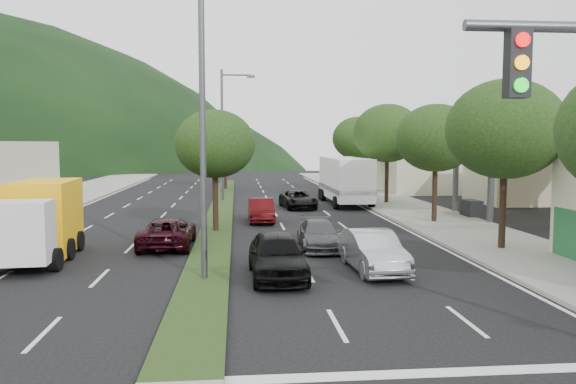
{
  "coord_description": "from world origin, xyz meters",
  "views": [
    {
      "loc": [
        1.06,
        -10.09,
        4.48
      ],
      "look_at": [
        3.29,
        14.2,
        2.35
      ],
      "focal_mm": 35.0,
      "sensor_mm": 36.0,
      "label": 1
    }
  ],
  "objects": [
    {
      "name": "bldg_right_far",
      "position": [
        19.5,
        44.0,
        2.6
      ],
      "size": [
        10.0,
        16.0,
        5.2
      ],
      "primitive_type": "cube",
      "color": "beige",
      "rests_on": "ground"
    },
    {
      "name": "tree_r_d",
      "position": [
        12.0,
        30.0,
        5.18
      ],
      "size": [
        5.0,
        5.0,
        7.17
      ],
      "color": "black",
      "rests_on": "sidewalk_right"
    },
    {
      "name": "sidewalk_right",
      "position": [
        12.5,
        25.0,
        0.07
      ],
      "size": [
        5.0,
        90.0,
        0.15
      ],
      "primitive_type": "cube",
      "color": "gray",
      "rests_on": "ground"
    },
    {
      "name": "sedan_silver",
      "position": [
        5.79,
        8.91,
        0.71
      ],
      "size": [
        1.75,
        4.39,
        1.42
      ],
      "primitive_type": "imported",
      "rotation": [
        0.0,
        0.0,
        0.06
      ],
      "color": "#B3B6BB",
      "rests_on": "ground"
    },
    {
      "name": "streetlight_near",
      "position": [
        0.21,
        8.0,
        5.58
      ],
      "size": [
        2.6,
        0.25,
        10.0
      ],
      "color": "#47494C",
      "rests_on": "ground"
    },
    {
      "name": "gas_canopy",
      "position": [
        19.0,
        22.0,
        4.65
      ],
      "size": [
        12.2,
        8.2,
        5.25
      ],
      "color": "silver",
      "rests_on": "ground"
    },
    {
      "name": "streetlight_mid",
      "position": [
        0.21,
        33.0,
        5.58
      ],
      "size": [
        2.6,
        0.25,
        10.0
      ],
      "color": "#47494C",
      "rests_on": "ground"
    },
    {
      "name": "median",
      "position": [
        0.0,
        28.0,
        0.06
      ],
      "size": [
        1.6,
        56.0,
        0.12
      ],
      "primitive_type": "cube",
      "color": "#1E3312",
      "rests_on": "ground"
    },
    {
      "name": "tree_r_c",
      "position": [
        12.0,
        20.0,
        4.75
      ],
      "size": [
        4.4,
        4.4,
        6.48
      ],
      "color": "black",
      "rests_on": "sidewalk_right"
    },
    {
      "name": "car_queue_d",
      "position": [
        5.26,
        28.04,
        0.61
      ],
      "size": [
        2.48,
        4.59,
        1.22
      ],
      "primitive_type": "imported",
      "rotation": [
        0.0,
        0.0,
        0.1
      ],
      "color": "black",
      "rests_on": "ground"
    },
    {
      "name": "car_queue_b",
      "position": [
        4.54,
        13.24,
        0.59
      ],
      "size": [
        1.79,
        4.15,
        1.19
      ],
      "primitive_type": "imported",
      "rotation": [
        0.0,
        0.0,
        -0.03
      ],
      "color": "#45454A",
      "rests_on": "ground"
    },
    {
      "name": "car_queue_c",
      "position": [
        2.43,
        21.6,
        0.66
      ],
      "size": [
        1.42,
        4.03,
        1.33
      ],
      "primitive_type": "imported",
      "rotation": [
        0.0,
        0.0,
        0.01
      ],
      "color": "#480C0E",
      "rests_on": "ground"
    },
    {
      "name": "tree_r_b",
      "position": [
        12.0,
        12.0,
        5.04
      ],
      "size": [
        4.8,
        4.8,
        6.94
      ],
      "color": "black",
      "rests_on": "sidewalk_right"
    },
    {
      "name": "tree_med_near",
      "position": [
        0.0,
        18.0,
        4.43
      ],
      "size": [
        4.0,
        4.0,
        6.02
      ],
      "color": "black",
      "rests_on": "median"
    },
    {
      "name": "motorhome",
      "position": [
        9.0,
        30.5,
        1.81
      ],
      "size": [
        2.82,
        8.87,
        3.4
      ],
      "rotation": [
        0.0,
        0.0,
        0.0
      ],
      "color": "white",
      "rests_on": "ground"
    },
    {
      "name": "suv_maroon",
      "position": [
        -1.91,
        14.18,
        0.64
      ],
      "size": [
        2.2,
        4.67,
        1.29
      ],
      "primitive_type": "imported",
      "rotation": [
        0.0,
        0.0,
        3.13
      ],
      "color": "black",
      "rests_on": "ground"
    },
    {
      "name": "car_queue_a",
      "position": [
        2.38,
        8.24,
        0.76
      ],
      "size": [
        1.91,
        4.53,
        1.53
      ],
      "primitive_type": "imported",
      "rotation": [
        0.0,
        0.0,
        0.02
      ],
      "color": "black",
      "rests_on": "ground"
    },
    {
      "name": "sidewalk_left",
      "position": [
        -13.0,
        25.0,
        0.07
      ],
      "size": [
        6.0,
        90.0,
        0.15
      ],
      "primitive_type": "cube",
      "color": "gray",
      "rests_on": "ground"
    },
    {
      "name": "tree_r_e",
      "position": [
        12.0,
        40.0,
        4.89
      ],
      "size": [
        4.6,
        4.6,
        6.71
      ],
      "color": "black",
      "rests_on": "sidewalk_right"
    },
    {
      "name": "tree_med_far",
      "position": [
        0.0,
        44.0,
        5.01
      ],
      "size": [
        4.8,
        4.8,
        6.94
      ],
      "color": "black",
      "rests_on": "median"
    },
    {
      "name": "box_truck",
      "position": [
        -6.45,
        12.07,
        1.42
      ],
      "size": [
        2.72,
        6.21,
        2.99
      ],
      "rotation": [
        0.0,
        0.0,
        3.21
      ],
      "color": "silver",
      "rests_on": "ground"
    }
  ]
}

